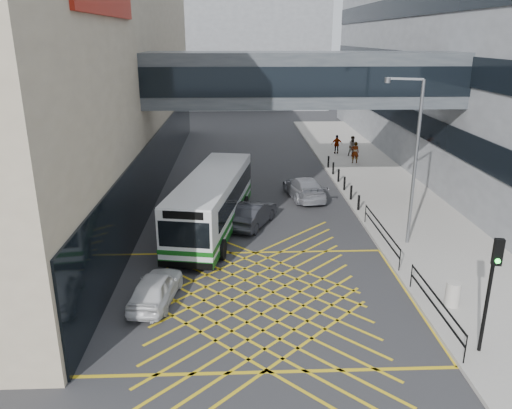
{
  "coord_description": "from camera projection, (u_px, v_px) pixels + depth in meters",
  "views": [
    {
      "loc": [
        -0.84,
        -17.39,
        9.83
      ],
      "look_at": [
        0.0,
        4.0,
        2.6
      ],
      "focal_mm": 35.0,
      "sensor_mm": 36.0,
      "label": 1
    }
  ],
  "objects": [
    {
      "name": "traffic_light",
      "position": [
        492.0,
        280.0,
        15.26
      ],
      "size": [
        0.31,
        0.47,
        4.0
      ],
      "rotation": [
        0.0,
        0.0,
        -0.18
      ],
      "color": "black",
      "rests_on": "pavement"
    },
    {
      "name": "pavement",
      "position": [
        381.0,
        186.0,
        34.15
      ],
      "size": [
        6.0,
        54.0,
        0.16
      ],
      "primitive_type": "cube",
      "color": "#A6A198",
      "rests_on": "ground"
    },
    {
      "name": "bollards",
      "position": [
        341.0,
        179.0,
        33.88
      ],
      "size": [
        0.14,
        10.14,
        0.9
      ],
      "color": "black",
      "rests_on": "pavement"
    },
    {
      "name": "litter_bin",
      "position": [
        453.0,
        294.0,
        18.76
      ],
      "size": [
        0.55,
        0.55,
        0.95
      ],
      "primitive_type": "cylinder",
      "color": "#ADA89E",
      "rests_on": "pavement"
    },
    {
      "name": "bus",
      "position": [
        213.0,
        201.0,
        26.23
      ],
      "size": [
        4.36,
        11.04,
        3.02
      ],
      "rotation": [
        0.0,
        0.0,
        -0.18
      ],
      "color": "silver",
      "rests_on": "ground"
    },
    {
      "name": "ground",
      "position": [
        260.0,
        299.0,
        19.64
      ],
      "size": [
        120.0,
        120.0,
        0.0
      ],
      "primitive_type": "plane",
      "color": "#333335"
    },
    {
      "name": "pedestrian_a",
      "position": [
        355.0,
        152.0,
        39.85
      ],
      "size": [
        0.72,
        0.54,
        1.73
      ],
      "primitive_type": "imported",
      "rotation": [
        0.0,
        0.0,
        3.07
      ],
      "color": "gray",
      "rests_on": "pavement"
    },
    {
      "name": "street_lamp",
      "position": [
        412.0,
        153.0,
        23.3
      ],
      "size": [
        1.75,
        0.84,
        7.91
      ],
      "rotation": [
        0.0,
        0.0,
        -0.36
      ],
      "color": "slate",
      "rests_on": "pavement"
    },
    {
      "name": "skybridge",
      "position": [
        303.0,
        79.0,
        28.71
      ],
      "size": [
        20.0,
        4.1,
        3.0
      ],
      "color": "#3F4449",
      "rests_on": "ground"
    },
    {
      "name": "box_junction",
      "position": [
        260.0,
        299.0,
        19.64
      ],
      "size": [
        12.0,
        9.0,
        0.01
      ],
      "color": "gold",
      "rests_on": "ground"
    },
    {
      "name": "car_white",
      "position": [
        156.0,
        288.0,
        19.25
      ],
      "size": [
        2.16,
        4.1,
        1.24
      ],
      "primitive_type": "imported",
      "rotation": [
        0.0,
        0.0,
        2.99
      ],
      "color": "silver",
      "rests_on": "ground"
    },
    {
      "name": "pedestrian_c",
      "position": [
        337.0,
        144.0,
        43.12
      ],
      "size": [
        0.96,
        0.47,
        1.61
      ],
      "primitive_type": "imported",
      "rotation": [
        0.0,
        0.0,
        3.15
      ],
      "color": "gray",
      "rests_on": "pavement"
    },
    {
      "name": "pedestrian_b",
      "position": [
        353.0,
        146.0,
        42.2
      ],
      "size": [
        0.92,
        0.67,
        1.69
      ],
      "primitive_type": "imported",
      "rotation": [
        0.0,
        0.0,
        0.25
      ],
      "color": "gray",
      "rests_on": "pavement"
    },
    {
      "name": "kerb_railings",
      "position": [
        402.0,
        257.0,
        21.27
      ],
      "size": [
        0.05,
        12.54,
        1.0
      ],
      "color": "black",
      "rests_on": "pavement"
    },
    {
      "name": "car_silver",
      "position": [
        304.0,
        187.0,
        31.72
      ],
      "size": [
        2.68,
        4.91,
        1.45
      ],
      "primitive_type": "imported",
      "rotation": [
        0.0,
        0.0,
        3.3
      ],
      "color": "#9FA0A8",
      "rests_on": "ground"
    },
    {
      "name": "car_dark",
      "position": [
        253.0,
        214.0,
        27.12
      ],
      "size": [
        3.23,
        4.56,
        1.33
      ],
      "primitive_type": "imported",
      "rotation": [
        0.0,
        0.0,
        2.73
      ],
      "color": "black",
      "rests_on": "ground"
    },
    {
      "name": "building_far",
      "position": [
        228.0,
        42.0,
        73.48
      ],
      "size": [
        28.0,
        16.0,
        18.0
      ],
      "primitive_type": "cube",
      "color": "gray",
      "rests_on": "ground"
    }
  ]
}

